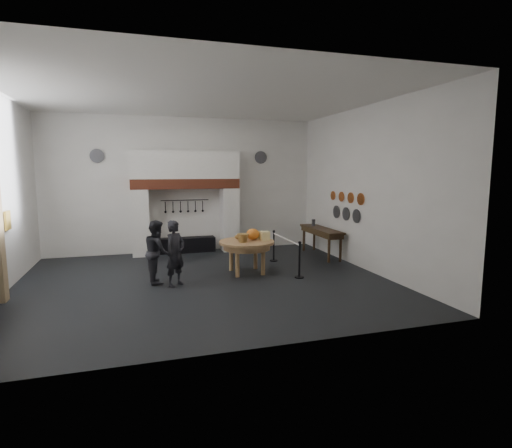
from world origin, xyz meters
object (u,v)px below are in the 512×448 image
object	(u,v)px
visitor_near	(175,253)
visitor_far	(157,252)
barrier_post_near	(299,261)
barrier_post_far	(274,246)
iron_range	(187,245)
work_table	(247,242)
side_table	(321,229)

from	to	relation	value
visitor_near	visitor_far	world-z (taller)	visitor_near
visitor_near	barrier_post_near	distance (m)	3.14
visitor_far	barrier_post_far	xyz separation A→B (m)	(3.51, 1.39, -0.33)
iron_range	work_table	bearing A→B (deg)	-69.15
iron_range	barrier_post_far	size ratio (longest dim) A/B	2.11
work_table	visitor_far	bearing A→B (deg)	-173.36
work_table	barrier_post_far	xyz separation A→B (m)	(1.16, 1.12, -0.39)
work_table	barrier_post_far	bearing A→B (deg)	43.85
visitor_near	visitor_far	distance (m)	0.57
work_table	barrier_post_near	size ratio (longest dim) A/B	1.64
visitor_near	barrier_post_far	bearing A→B (deg)	-11.30
visitor_near	iron_range	bearing A→B (deg)	38.19
visitor_far	barrier_post_near	world-z (taller)	visitor_far
iron_range	visitor_far	xyz separation A→B (m)	(-1.13, -3.49, 0.53)
barrier_post_far	visitor_far	bearing A→B (deg)	-158.43
visitor_near	barrier_post_far	distance (m)	3.61
visitor_near	visitor_far	bearing A→B (deg)	93.81
visitor_near	visitor_far	size ratio (longest dim) A/B	1.02
visitor_far	barrier_post_far	size ratio (longest dim) A/B	1.73
work_table	barrier_post_far	world-z (taller)	barrier_post_far
iron_range	visitor_far	distance (m)	3.70
iron_range	barrier_post_far	xyz separation A→B (m)	(2.39, -2.10, 0.20)
iron_range	visitor_near	xyz separation A→B (m)	(-0.73, -3.89, 0.54)
visitor_far	barrier_post_far	distance (m)	3.79
visitor_far	side_table	distance (m)	5.49
visitor_far	side_table	xyz separation A→B (m)	(5.23, 1.67, 0.09)
work_table	barrier_post_near	bearing A→B (deg)	-37.28
barrier_post_near	side_table	bearing A→B (deg)	53.00
side_table	barrier_post_far	xyz separation A→B (m)	(-1.71, -0.28, -0.42)
work_table	visitor_far	world-z (taller)	visitor_far
visitor_near	side_table	size ratio (longest dim) A/B	0.72
work_table	barrier_post_near	distance (m)	1.51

